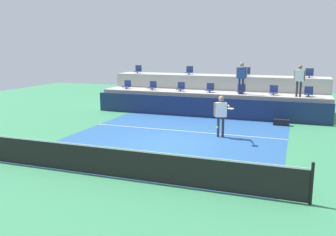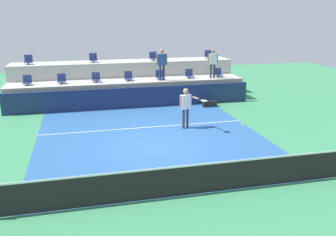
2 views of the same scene
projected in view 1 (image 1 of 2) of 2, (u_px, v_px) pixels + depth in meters
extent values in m
plane|color=#388456|center=(167.00, 144.00, 14.19)|extent=(40.00, 40.00, 0.00)
cube|color=#285693|center=(175.00, 138.00, 15.12)|extent=(9.00, 10.00, 0.01)
cube|color=white|center=(185.00, 131.00, 16.41)|extent=(9.00, 0.06, 0.00)
cylinder|color=black|center=(312.00, 184.00, 8.66)|extent=(0.08, 0.08, 1.07)
cube|color=black|center=(120.00, 163.00, 10.42)|extent=(10.40, 0.01, 0.87)
cube|color=white|center=(119.00, 149.00, 10.33)|extent=(10.40, 0.02, 0.05)
cube|color=navy|center=(205.00, 107.00, 19.62)|extent=(13.00, 0.16, 1.10)
cube|color=#ADAAA3|center=(210.00, 103.00, 20.80)|extent=(13.00, 1.80, 1.25)
cube|color=#ADAAA3|center=(217.00, 92.00, 22.38)|extent=(13.00, 1.80, 2.10)
cylinder|color=#2D2D33|center=(127.00, 88.00, 22.32)|extent=(0.08, 0.08, 0.10)
cube|color=navy|center=(127.00, 87.00, 22.30)|extent=(0.44, 0.40, 0.04)
cube|color=navy|center=(128.00, 83.00, 22.43)|extent=(0.44, 0.04, 0.38)
cylinder|color=#2D2D33|center=(152.00, 89.00, 21.74)|extent=(0.08, 0.08, 0.10)
cube|color=navy|center=(152.00, 88.00, 21.72)|extent=(0.44, 0.40, 0.04)
cube|color=navy|center=(153.00, 84.00, 21.85)|extent=(0.44, 0.04, 0.38)
cylinder|color=#2D2D33|center=(180.00, 90.00, 21.13)|extent=(0.08, 0.08, 0.10)
cube|color=navy|center=(180.00, 89.00, 21.12)|extent=(0.44, 0.40, 0.04)
cube|color=navy|center=(181.00, 85.00, 21.25)|extent=(0.44, 0.04, 0.38)
cylinder|color=#2D2D33|center=(210.00, 91.00, 20.54)|extent=(0.08, 0.08, 0.10)
cube|color=navy|center=(210.00, 90.00, 20.53)|extent=(0.44, 0.40, 0.04)
cube|color=navy|center=(210.00, 86.00, 20.65)|extent=(0.44, 0.04, 0.38)
cylinder|color=#2D2D33|center=(241.00, 93.00, 19.94)|extent=(0.08, 0.08, 0.10)
cube|color=navy|center=(241.00, 92.00, 19.93)|extent=(0.44, 0.40, 0.04)
cube|color=navy|center=(242.00, 87.00, 20.05)|extent=(0.44, 0.04, 0.38)
cylinder|color=#2D2D33|center=(273.00, 94.00, 19.36)|extent=(0.08, 0.08, 0.10)
cube|color=navy|center=(273.00, 93.00, 19.34)|extent=(0.44, 0.40, 0.04)
cube|color=navy|center=(274.00, 89.00, 19.47)|extent=(0.44, 0.04, 0.38)
cylinder|color=#2D2D33|center=(308.00, 96.00, 18.76)|extent=(0.08, 0.08, 0.10)
cube|color=navy|center=(309.00, 94.00, 18.75)|extent=(0.44, 0.40, 0.04)
cube|color=navy|center=(309.00, 90.00, 18.88)|extent=(0.44, 0.04, 0.38)
cylinder|color=#2D2D33|center=(138.00, 72.00, 23.83)|extent=(0.08, 0.08, 0.10)
cube|color=navy|center=(137.00, 71.00, 23.82)|extent=(0.44, 0.40, 0.04)
cube|color=navy|center=(139.00, 68.00, 23.94)|extent=(0.44, 0.04, 0.38)
cylinder|color=#2D2D33|center=(189.00, 74.00, 22.64)|extent=(0.08, 0.08, 0.10)
cube|color=navy|center=(189.00, 73.00, 22.62)|extent=(0.44, 0.40, 0.04)
cube|color=navy|center=(190.00, 69.00, 22.75)|extent=(0.44, 0.04, 0.38)
cylinder|color=#2D2D33|center=(246.00, 75.00, 21.44)|extent=(0.08, 0.08, 0.10)
cube|color=navy|center=(246.00, 74.00, 21.42)|extent=(0.44, 0.40, 0.04)
cube|color=navy|center=(247.00, 70.00, 21.55)|extent=(0.44, 0.04, 0.38)
cylinder|color=#2D2D33|center=(309.00, 77.00, 20.25)|extent=(0.08, 0.08, 0.10)
cube|color=navy|center=(309.00, 76.00, 20.24)|extent=(0.44, 0.40, 0.04)
cube|color=navy|center=(310.00, 72.00, 20.37)|extent=(0.44, 0.04, 0.38)
cylinder|color=#2D2D33|center=(218.00, 127.00, 15.31)|extent=(0.14, 0.14, 0.88)
cylinder|color=#2D2D33|center=(223.00, 127.00, 15.30)|extent=(0.14, 0.14, 0.88)
cube|color=white|center=(221.00, 110.00, 15.16)|extent=(0.51, 0.32, 0.62)
sphere|color=#A87A5B|center=(221.00, 99.00, 15.07)|extent=(0.30, 0.30, 0.24)
cylinder|color=#A87A5B|center=(215.00, 109.00, 15.16)|extent=(0.09, 0.09, 0.58)
cylinder|color=#A87A5B|center=(229.00, 106.00, 14.84)|extent=(0.24, 0.55, 0.07)
cylinder|color=black|center=(230.00, 107.00, 14.47)|extent=(0.12, 0.26, 0.04)
ellipsoid|color=silver|center=(231.00, 109.00, 14.19)|extent=(0.35, 0.39, 0.03)
cylinder|color=navy|center=(239.00, 86.00, 19.62)|extent=(0.12, 0.12, 0.86)
cylinder|color=navy|center=(243.00, 87.00, 19.54)|extent=(0.12, 0.12, 0.86)
cube|color=#2D4C8C|center=(242.00, 73.00, 19.44)|extent=(0.48, 0.22, 0.61)
sphere|color=#A87A5B|center=(242.00, 64.00, 19.35)|extent=(0.25, 0.25, 0.23)
cylinder|color=#A87A5B|center=(237.00, 73.00, 19.55)|extent=(0.08, 0.08, 0.57)
cylinder|color=#A87A5B|center=(246.00, 73.00, 19.32)|extent=(0.08, 0.08, 0.57)
cylinder|color=#2D2D33|center=(297.00, 89.00, 18.63)|extent=(0.13, 0.13, 0.81)
cylinder|color=#2D2D33|center=(301.00, 89.00, 18.54)|extent=(0.13, 0.13, 0.81)
cube|color=white|center=(300.00, 76.00, 18.45)|extent=(0.47, 0.26, 0.57)
sphere|color=#846047|center=(300.00, 67.00, 18.37)|extent=(0.26, 0.26, 0.22)
cylinder|color=#846047|center=(295.00, 75.00, 18.58)|extent=(0.08, 0.08, 0.54)
cylinder|color=#846047|center=(305.00, 76.00, 18.32)|extent=(0.08, 0.08, 0.54)
sphere|color=#CCE033|center=(217.00, 127.00, 11.07)|extent=(0.07, 0.07, 0.07)
cube|color=black|center=(281.00, 122.00, 17.64)|extent=(0.76, 0.28, 0.30)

